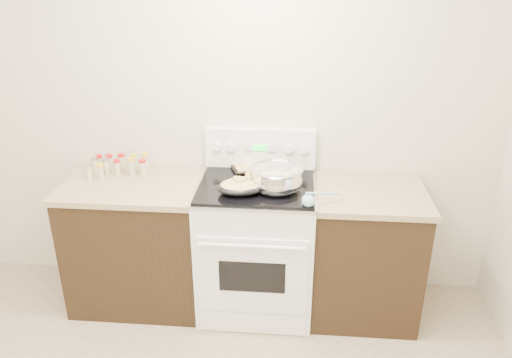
# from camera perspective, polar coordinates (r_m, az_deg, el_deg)

# --- Properties ---
(room_shell) EXTENTS (4.10, 3.60, 2.75)m
(room_shell) POSITION_cam_1_polar(r_m,az_deg,el_deg) (1.73, -15.66, 3.40)
(room_shell) COLOR beige
(room_shell) RESTS_ON ground
(counter_left) EXTENTS (0.93, 0.67, 0.92)m
(counter_left) POSITION_cam_1_polar(r_m,az_deg,el_deg) (3.63, -13.18, -6.95)
(counter_left) COLOR black
(counter_left) RESTS_ON ground
(counter_right) EXTENTS (0.73, 0.67, 0.92)m
(counter_right) POSITION_cam_1_polar(r_m,az_deg,el_deg) (3.50, 12.21, -8.11)
(counter_right) COLOR black
(counter_right) RESTS_ON ground
(kitchen_range) EXTENTS (0.78, 0.73, 1.22)m
(kitchen_range) POSITION_cam_1_polar(r_m,az_deg,el_deg) (3.46, 0.08, -7.39)
(kitchen_range) COLOR white
(kitchen_range) RESTS_ON ground
(mixing_bowl) EXTENTS (0.36, 0.36, 0.20)m
(mixing_bowl) POSITION_cam_1_polar(r_m,az_deg,el_deg) (3.13, 2.35, 0.08)
(mixing_bowl) COLOR silver
(mixing_bowl) RESTS_ON kitchen_range
(roasting_pan) EXTENTS (0.39, 0.33, 0.11)m
(roasting_pan) POSITION_cam_1_polar(r_m,az_deg,el_deg) (3.11, -1.44, -0.70)
(roasting_pan) COLOR black
(roasting_pan) RESTS_ON kitchen_range
(baking_sheet) EXTENTS (0.43, 0.37, 0.06)m
(baking_sheet) POSITION_cam_1_polar(r_m,az_deg,el_deg) (3.49, 0.09, 1.63)
(baking_sheet) COLOR black
(baking_sheet) RESTS_ON kitchen_range
(wooden_spoon) EXTENTS (0.17, 0.20, 0.04)m
(wooden_spoon) POSITION_cam_1_polar(r_m,az_deg,el_deg) (3.23, -0.05, -0.37)
(wooden_spoon) COLOR tan
(wooden_spoon) RESTS_ON kitchen_range
(blue_ladle) EXTENTS (0.24, 0.18, 0.10)m
(blue_ladle) POSITION_cam_1_polar(r_m,az_deg,el_deg) (2.97, 6.20, -2.38)
(blue_ladle) COLOR #8FC1D5
(blue_ladle) RESTS_ON kitchen_range
(spice_jars) EXTENTS (0.39, 0.22, 0.13)m
(spice_jars) POSITION_cam_1_polar(r_m,az_deg,el_deg) (3.56, -15.57, 1.52)
(spice_jars) COLOR #BFB28C
(spice_jars) RESTS_ON counter_left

